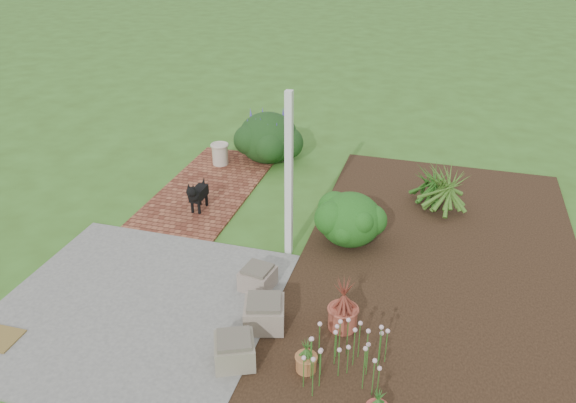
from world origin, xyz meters
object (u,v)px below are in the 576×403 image
(black_dog, at_px, (197,194))
(evergreen_shrub, at_px, (350,218))
(cream_ceramic_urn, at_px, (220,154))
(stone_trough_near, at_px, (264,314))

(black_dog, height_order, evergreen_shrub, evergreen_shrub)
(cream_ceramic_urn, xyz_separation_m, evergreen_shrub, (3.01, -2.14, 0.19))
(cream_ceramic_urn, distance_m, evergreen_shrub, 3.70)
(cream_ceramic_urn, bearing_deg, black_dog, -78.86)
(cream_ceramic_urn, height_order, evergreen_shrub, evergreen_shrub)
(black_dog, bearing_deg, cream_ceramic_urn, 102.17)
(black_dog, distance_m, evergreen_shrub, 2.65)
(cream_ceramic_urn, bearing_deg, evergreen_shrub, -35.49)
(stone_trough_near, distance_m, evergreen_shrub, 2.33)
(stone_trough_near, xyz_separation_m, black_dog, (-2.00, 2.47, 0.16))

